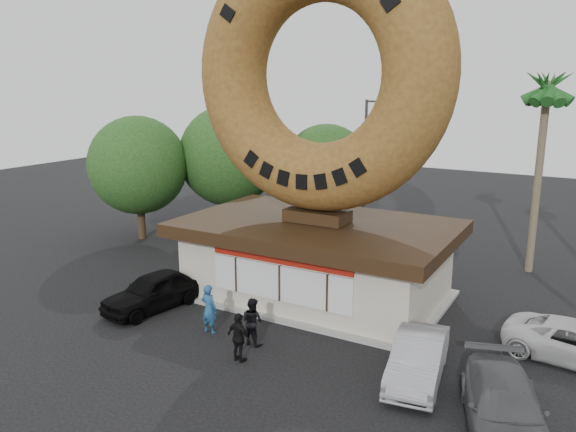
# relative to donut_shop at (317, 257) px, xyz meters

# --- Properties ---
(ground) EXTENTS (90.00, 90.00, 0.00)m
(ground) POSITION_rel_donut_shop_xyz_m (0.00, -5.98, -1.77)
(ground) COLOR black
(ground) RESTS_ON ground
(donut_shop) EXTENTS (11.20, 7.20, 3.80)m
(donut_shop) POSITION_rel_donut_shop_xyz_m (0.00, 0.00, 0.00)
(donut_shop) COLOR beige
(donut_shop) RESTS_ON ground
(giant_donut) EXTENTS (10.91, 2.78, 10.91)m
(giant_donut) POSITION_rel_donut_shop_xyz_m (0.00, 0.02, 7.49)
(giant_donut) COLOR olive
(giant_donut) RESTS_ON donut_shop
(tree_west) EXTENTS (6.00, 6.00, 7.65)m
(tree_west) POSITION_rel_donut_shop_xyz_m (-9.50, 7.02, 2.87)
(tree_west) COLOR #473321
(tree_west) RESTS_ON ground
(tree_mid) EXTENTS (5.20, 5.20, 6.63)m
(tree_mid) POSITION_rel_donut_shop_xyz_m (-4.00, 9.02, 2.25)
(tree_mid) COLOR #473321
(tree_mid) RESTS_ON ground
(tree_far) EXTENTS (5.60, 5.60, 7.14)m
(tree_far) POSITION_rel_donut_shop_xyz_m (-13.00, 3.02, 2.56)
(tree_far) COLOR #473321
(tree_far) RESTS_ON ground
(palm_near) EXTENTS (2.60, 2.60, 9.75)m
(palm_near) POSITION_rel_donut_shop_xyz_m (7.50, 8.02, 6.65)
(palm_near) COLOR #726651
(palm_near) RESTS_ON ground
(street_lamp) EXTENTS (2.11, 0.20, 8.00)m
(street_lamp) POSITION_rel_donut_shop_xyz_m (-1.86, 10.02, 2.72)
(street_lamp) COLOR #59595E
(street_lamp) RESTS_ON ground
(person_left) EXTENTS (0.69, 0.47, 1.85)m
(person_left) POSITION_rel_donut_shop_xyz_m (-1.75, -5.18, -0.84)
(person_left) COLOR navy
(person_left) RESTS_ON ground
(person_center) EXTENTS (0.91, 0.76, 1.70)m
(person_center) POSITION_rel_donut_shop_xyz_m (0.13, -5.17, -0.92)
(person_center) COLOR black
(person_center) RESTS_ON ground
(person_right) EXTENTS (1.05, 0.60, 1.69)m
(person_right) POSITION_rel_donut_shop_xyz_m (0.45, -6.45, -0.92)
(person_right) COLOR black
(person_right) RESTS_ON ground
(car_black) EXTENTS (2.52, 4.62, 1.49)m
(car_black) POSITION_rel_donut_shop_xyz_m (-5.09, -4.49, -1.02)
(car_black) COLOR black
(car_black) RESTS_ON ground
(car_silver) EXTENTS (2.08, 4.39, 1.39)m
(car_silver) POSITION_rel_donut_shop_xyz_m (5.87, -4.62, -1.07)
(car_silver) COLOR #9D9DA2
(car_silver) RESTS_ON ground
(car_grey) EXTENTS (3.35, 5.21, 1.41)m
(car_grey) POSITION_rel_donut_shop_xyz_m (8.64, -6.16, -1.06)
(car_grey) COLOR #545558
(car_grey) RESTS_ON ground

